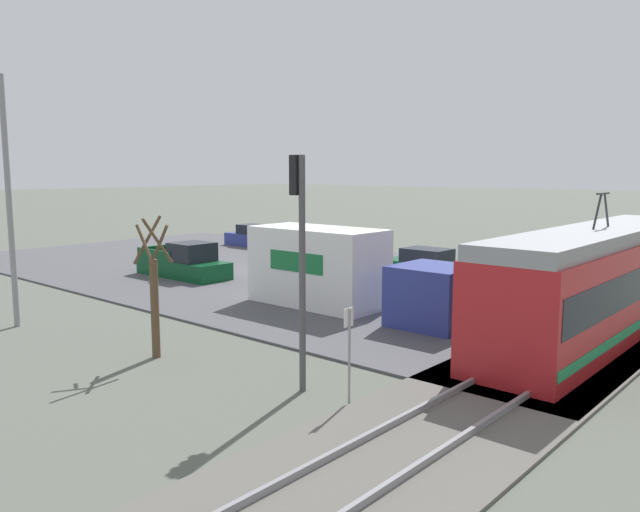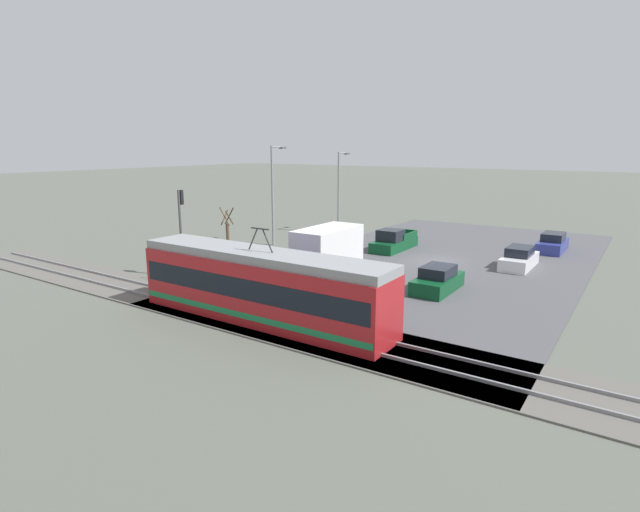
% 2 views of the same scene
% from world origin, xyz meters
% --- Properties ---
extents(ground_plane, '(320.00, 320.00, 0.00)m').
position_xyz_m(ground_plane, '(0.00, 0.00, 0.00)').
color(ground_plane, '#565B51').
extents(road_surface, '(20.46, 38.87, 0.08)m').
position_xyz_m(road_surface, '(0.00, 0.00, 0.04)').
color(road_surface, '#4C4C51').
rests_on(road_surface, ground).
extents(rail_bed, '(60.01, 4.40, 0.22)m').
position_xyz_m(rail_bed, '(0.00, 17.31, 0.05)').
color(rail_bed, '#5B5954').
rests_on(rail_bed, ground).
extents(light_rail_tram, '(14.02, 2.74, 4.62)m').
position_xyz_m(light_rail_tram, '(2.53, 17.31, 1.77)').
color(light_rail_tram, '#B21E23').
rests_on(light_rail_tram, ground).
extents(box_truck, '(2.54, 9.38, 3.07)m').
position_xyz_m(box_truck, '(5.05, 8.70, 1.50)').
color(box_truck, navy).
rests_on(box_truck, ground).
extents(pickup_truck, '(1.98, 5.40, 1.78)m').
position_xyz_m(pickup_truck, '(4.57, -1.99, 0.75)').
color(pickup_truck, '#0C4723').
rests_on(pickup_truck, ground).
extents(sedan_car_0, '(1.90, 4.32, 1.52)m').
position_xyz_m(sedan_car_0, '(-2.89, 7.58, 0.71)').
color(sedan_car_0, '#0C4723').
rests_on(sedan_car_0, ground).
extents(sedan_car_1, '(1.83, 4.65, 1.50)m').
position_xyz_m(sedan_car_1, '(-5.59, -1.33, 0.70)').
color(sedan_car_1, silver).
rests_on(sedan_car_1, ground).
extents(sedan_car_2, '(1.85, 4.69, 1.52)m').
position_xyz_m(sedan_car_2, '(-6.58, -8.75, 0.71)').
color(sedan_car_2, navy).
rests_on(sedan_car_2, ground).
extents(traffic_light_pole, '(0.28, 0.47, 5.77)m').
position_xyz_m(traffic_light_pole, '(12.59, 13.51, 3.70)').
color(traffic_light_pole, '#47474C').
rests_on(traffic_light_pole, ground).
extents(street_tree, '(0.98, 0.82, 4.11)m').
position_xyz_m(street_tree, '(13.35, 8.47, 1.87)').
color(street_tree, brown).
rests_on(street_tree, ground).
extents(street_lamp_near_crossing, '(0.36, 1.95, 8.58)m').
position_xyz_m(street_lamp_near_crossing, '(14.45, 1.50, 4.92)').
color(street_lamp_near_crossing, gray).
rests_on(street_lamp_near_crossing, ground).
extents(no_parking_sign, '(0.32, 0.08, 2.30)m').
position_xyz_m(no_parking_sign, '(12.58, 15.03, 1.40)').
color(no_parking_sign, gray).
rests_on(no_parking_sign, ground).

